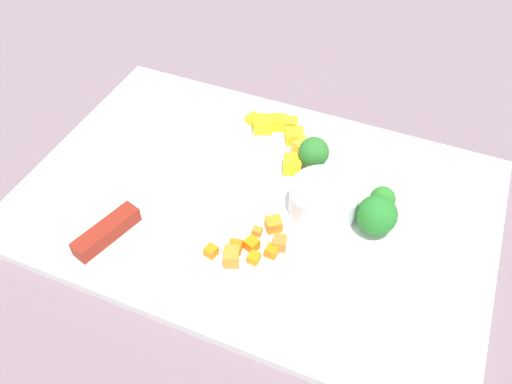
% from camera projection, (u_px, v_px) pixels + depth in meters
% --- Properties ---
extents(ground_plane, '(4.00, 4.00, 0.00)m').
position_uv_depth(ground_plane, '(256.00, 205.00, 0.62)').
color(ground_plane, slate).
extents(cutting_board, '(0.53, 0.35, 0.01)m').
position_uv_depth(cutting_board, '(256.00, 201.00, 0.61)').
color(cutting_board, white).
rests_on(cutting_board, ground_plane).
extents(prep_bowl, '(0.08, 0.08, 0.03)m').
position_uv_depth(prep_bowl, '(324.00, 199.00, 0.58)').
color(prep_bowl, white).
rests_on(prep_bowl, cutting_board).
extents(chef_knife, '(0.11, 0.31, 0.02)m').
position_uv_depth(chef_knife, '(149.00, 201.00, 0.59)').
color(chef_knife, silver).
rests_on(chef_knife, cutting_board).
extents(carrot_dice_0, '(0.02, 0.02, 0.01)m').
position_uv_depth(carrot_dice_0, '(235.00, 247.00, 0.55)').
color(carrot_dice_0, orange).
rests_on(carrot_dice_0, cutting_board).
extents(carrot_dice_1, '(0.01, 0.01, 0.01)m').
position_uv_depth(carrot_dice_1, '(254.00, 258.00, 0.54)').
color(carrot_dice_1, orange).
rests_on(carrot_dice_1, cutting_board).
extents(carrot_dice_2, '(0.02, 0.02, 0.01)m').
position_uv_depth(carrot_dice_2, '(252.00, 244.00, 0.55)').
color(carrot_dice_2, orange).
rests_on(carrot_dice_2, cutting_board).
extents(carrot_dice_3, '(0.02, 0.02, 0.02)m').
position_uv_depth(carrot_dice_3, '(231.00, 257.00, 0.54)').
color(carrot_dice_3, orange).
rests_on(carrot_dice_3, cutting_board).
extents(carrot_dice_4, '(0.02, 0.02, 0.01)m').
position_uv_depth(carrot_dice_4, '(274.00, 224.00, 0.57)').
color(carrot_dice_4, orange).
rests_on(carrot_dice_4, cutting_board).
extents(carrot_dice_5, '(0.01, 0.01, 0.01)m').
position_uv_depth(carrot_dice_5, '(272.00, 251.00, 0.55)').
color(carrot_dice_5, orange).
rests_on(carrot_dice_5, cutting_board).
extents(carrot_dice_6, '(0.01, 0.01, 0.01)m').
position_uv_depth(carrot_dice_6, '(257.00, 231.00, 0.57)').
color(carrot_dice_6, orange).
rests_on(carrot_dice_6, cutting_board).
extents(carrot_dice_7, '(0.01, 0.01, 0.01)m').
position_uv_depth(carrot_dice_7, '(211.00, 251.00, 0.55)').
color(carrot_dice_7, orange).
rests_on(carrot_dice_7, cutting_board).
extents(carrot_dice_8, '(0.02, 0.02, 0.01)m').
position_uv_depth(carrot_dice_8, '(280.00, 243.00, 0.55)').
color(carrot_dice_8, orange).
rests_on(carrot_dice_8, cutting_board).
extents(pepper_dice_0, '(0.03, 0.03, 0.02)m').
position_uv_depth(pepper_dice_0, '(295.00, 136.00, 0.67)').
color(pepper_dice_0, yellow).
rests_on(pepper_dice_0, cutting_board).
extents(pepper_dice_1, '(0.03, 0.02, 0.02)m').
position_uv_depth(pepper_dice_1, '(279.00, 122.00, 0.69)').
color(pepper_dice_1, yellow).
rests_on(pepper_dice_1, cutting_board).
extents(pepper_dice_2, '(0.02, 0.02, 0.01)m').
position_uv_depth(pepper_dice_2, '(253.00, 120.00, 0.69)').
color(pepper_dice_2, yellow).
rests_on(pepper_dice_2, cutting_board).
extents(pepper_dice_3, '(0.03, 0.03, 0.02)m').
position_uv_depth(pepper_dice_3, '(292.00, 164.00, 0.63)').
color(pepper_dice_3, yellow).
rests_on(pepper_dice_3, cutting_board).
extents(pepper_dice_4, '(0.03, 0.03, 0.02)m').
position_uv_depth(pepper_dice_4, '(303.00, 147.00, 0.65)').
color(pepper_dice_4, yellow).
rests_on(pepper_dice_4, cutting_board).
extents(pepper_dice_5, '(0.03, 0.03, 0.02)m').
position_uv_depth(pepper_dice_5, '(263.00, 124.00, 0.68)').
color(pepper_dice_5, yellow).
rests_on(pepper_dice_5, cutting_board).
extents(pepper_dice_6, '(0.02, 0.02, 0.02)m').
position_uv_depth(pepper_dice_6, '(289.00, 124.00, 0.68)').
color(pepper_dice_6, yellow).
rests_on(pepper_dice_6, cutting_board).
extents(broccoli_floret_0, '(0.04, 0.04, 0.05)m').
position_uv_depth(broccoli_floret_0, '(377.00, 215.00, 0.56)').
color(broccoli_floret_0, '#95B466').
rests_on(broccoli_floret_0, cutting_board).
extents(broccoli_floret_1, '(0.04, 0.04, 0.04)m').
position_uv_depth(broccoli_floret_1, '(314.00, 153.00, 0.63)').
color(broccoli_floret_1, '#8CC161').
rests_on(broccoli_floret_1, cutting_board).
extents(broccoli_floret_2, '(0.03, 0.03, 0.03)m').
position_uv_depth(broccoli_floret_2, '(382.00, 199.00, 0.58)').
color(broccoli_floret_2, '#88AC59').
rests_on(broccoli_floret_2, cutting_board).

